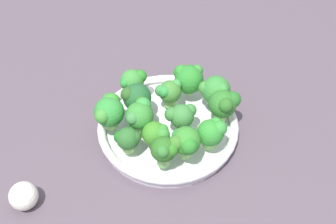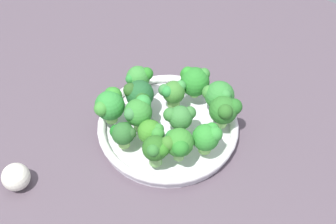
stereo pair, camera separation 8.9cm
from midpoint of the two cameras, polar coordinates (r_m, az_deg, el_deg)
name	(u,v)px [view 1 (the left image)]	position (r cm, az deg, el deg)	size (l,w,h in cm)	color
ground_plane	(155,145)	(92.77, -4.31, -4.22)	(130.00, 130.00, 2.50)	#564853
bowl	(168,127)	(91.97, -2.76, -2.00)	(27.99, 27.99, 2.94)	white
broccoli_floret_0	(109,111)	(88.27, -10.15, -0.01)	(7.08, 5.78, 7.14)	#81C15E
broccoli_floret_1	(165,150)	(81.41, -3.51, -4.89)	(4.71, 5.09, 6.56)	#83C168
broccoli_floret_2	(215,90)	(90.92, 3.09, 2.53)	(5.83, 6.32, 7.11)	#84C25E
broccoli_floret_3	(188,78)	(93.78, -0.20, 4.07)	(6.06, 6.43, 6.68)	#97D66D
broccoli_floret_4	(140,115)	(86.54, -6.46, -0.55)	(6.35, 5.33, 7.10)	#8CD068
broccoli_floret_5	(133,82)	(93.45, -7.08, 3.59)	(5.40, 4.94, 6.61)	#91CA5B
broccoli_floret_6	(169,92)	(91.40, -2.64, 2.33)	(5.13, 4.92, 5.91)	#81C35C
broccoli_floret_7	(181,116)	(87.23, -1.26, -0.64)	(5.28, 5.37, 5.81)	#77B852
broccoli_floret_8	(137,98)	(89.69, -6.67, 1.51)	(5.59, 5.81, 7.04)	#7EB75D
broccoli_floret_9	(156,134)	(84.71, -4.49, -2.89)	(4.63, 5.52, 5.67)	#7FC359
broccoli_floret_10	(185,142)	(81.97, -0.97, -3.86)	(5.88, 5.51, 7.08)	#8CCE6A
broccoli_floret_11	(212,132)	(84.36, 2.47, -2.65)	(5.37, 5.28, 6.27)	#93D669
broccoli_floret_12	(128,138)	(84.96, -8.00, -3.42)	(4.51, 4.83, 5.40)	#96CB68
broccoli_floret_13	(224,103)	(88.31, 4.08, 0.91)	(5.53, 5.87, 7.10)	#99D66F
garlic_bulb	(24,196)	(86.54, -20.26, -9.87)	(5.12, 5.12, 5.12)	white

